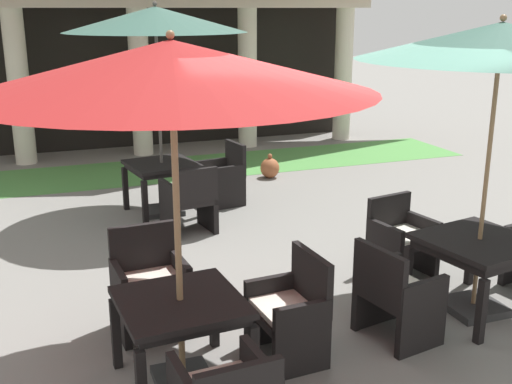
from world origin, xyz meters
TOP-DOWN VIEW (x-y plane):
  - ground_plane at (0.00, 0.00)m, footprint 60.00×60.00m
  - lawn_strip at (0.00, 6.10)m, footprint 11.82×1.81m
  - patio_table_near_foreground at (-0.44, 3.66)m, footprint 1.02×1.02m
  - patio_umbrella_near_foreground at (-0.44, 3.66)m, footprint 2.42×2.42m
  - patio_chair_near_foreground_south at (-0.29, 2.72)m, footprint 0.68×0.64m
  - patio_chair_near_foreground_east at (0.50, 3.80)m, footprint 0.63×0.66m
  - patio_table_mid_left at (1.70, -0.35)m, footprint 1.12×1.12m
  - patio_umbrella_mid_left at (1.70, -0.35)m, footprint 2.48×2.48m
  - patio_chair_mid_left_north at (1.52, 0.65)m, footprint 0.68×0.64m
  - patio_chair_mid_left_west at (0.70, -0.54)m, footprint 0.63×0.72m
  - patio_table_mid_right at (-1.20, -0.56)m, footprint 0.96×0.96m
  - patio_umbrella_mid_right at (-1.20, -0.56)m, footprint 2.81×2.81m
  - patio_chair_mid_right_east at (-0.27, -0.50)m, footprint 0.54×0.66m
  - patio_chair_mid_right_north at (-1.26, 0.37)m, footprint 0.65×0.57m
  - terracotta_urn at (1.69, 4.92)m, footprint 0.32×0.32m

SIDE VIEW (x-z plane):
  - ground_plane at x=0.00m, z-range 0.00..0.00m
  - lawn_strip at x=0.00m, z-range 0.00..0.01m
  - terracotta_urn at x=1.69m, z-range -0.04..0.39m
  - patio_chair_mid_left_north at x=1.52m, z-range -0.02..0.82m
  - patio_chair_near_foreground_east at x=0.50m, z-range -0.05..0.85m
  - patio_chair_mid_right_east at x=-0.27m, z-range -0.04..0.85m
  - patio_chair_mid_left_west at x=0.70m, z-range -0.03..0.85m
  - patio_chair_near_foreground_south at x=-0.29m, z-range -0.02..0.88m
  - patio_chair_mid_right_north at x=-1.26m, z-range -0.04..0.90m
  - patio_table_mid_right at x=-1.20m, z-range 0.26..0.96m
  - patio_table_near_foreground at x=-0.44m, z-range 0.27..1.00m
  - patio_table_mid_left at x=1.70m, z-range 0.27..1.00m
  - patio_umbrella_mid_right at x=-1.20m, z-range 1.08..3.74m
  - patio_umbrella_mid_left at x=1.70m, z-range 1.13..3.87m
  - patio_umbrella_near_foreground at x=-0.44m, z-range 1.19..4.07m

